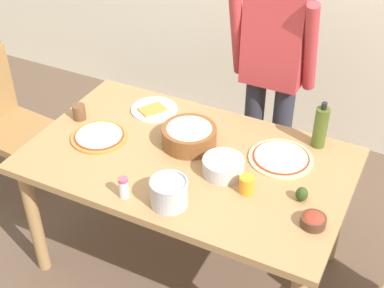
% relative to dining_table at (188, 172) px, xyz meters
% --- Properties ---
extents(ground, '(8.00, 8.00, 0.00)m').
position_rel_dining_table_xyz_m(ground, '(0.00, 0.00, -0.67)').
color(ground, brown).
extents(dining_table, '(1.60, 0.96, 0.76)m').
position_rel_dining_table_xyz_m(dining_table, '(0.00, 0.00, 0.00)').
color(dining_table, '#A37A4C').
rests_on(dining_table, ground).
extents(person_cook, '(0.49, 0.25, 1.62)m').
position_rel_dining_table_xyz_m(person_cook, '(0.16, 0.76, 0.27)').
color(person_cook, '#2D2D38').
rests_on(person_cook, ground).
extents(chair_wooden_left, '(0.43, 0.43, 0.95)m').
position_rel_dining_table_xyz_m(chair_wooden_left, '(-1.32, 0.09, -0.13)').
color(chair_wooden_left, olive).
rests_on(chair_wooden_left, ground).
extents(pizza_raw_on_board, '(0.32, 0.32, 0.02)m').
position_rel_dining_table_xyz_m(pizza_raw_on_board, '(0.42, 0.19, 0.10)').
color(pizza_raw_on_board, beige).
rests_on(pizza_raw_on_board, dining_table).
extents(pizza_cooked_on_tray, '(0.30, 0.30, 0.02)m').
position_rel_dining_table_xyz_m(pizza_cooked_on_tray, '(-0.49, -0.05, 0.10)').
color(pizza_cooked_on_tray, '#C67A33').
rests_on(pizza_cooked_on_tray, dining_table).
extents(plate_with_slice, '(0.26, 0.26, 0.02)m').
position_rel_dining_table_xyz_m(plate_with_slice, '(-0.36, 0.30, 0.10)').
color(plate_with_slice, white).
rests_on(plate_with_slice, dining_table).
extents(popcorn_bowl, '(0.28, 0.28, 0.11)m').
position_rel_dining_table_xyz_m(popcorn_bowl, '(-0.04, 0.10, 0.15)').
color(popcorn_bowl, brown).
rests_on(popcorn_bowl, dining_table).
extents(mixing_bowl_steel, '(0.20, 0.20, 0.08)m').
position_rel_dining_table_xyz_m(mixing_bowl_steel, '(0.21, -0.03, 0.13)').
color(mixing_bowl_steel, '#B7B7BC').
rests_on(mixing_bowl_steel, dining_table).
extents(small_sauce_bowl, '(0.11, 0.11, 0.06)m').
position_rel_dining_table_xyz_m(small_sauce_bowl, '(0.69, -0.18, 0.12)').
color(small_sauce_bowl, '#4C2D1E').
rests_on(small_sauce_bowl, dining_table).
extents(olive_oil_bottle, '(0.07, 0.07, 0.26)m').
position_rel_dining_table_xyz_m(olive_oil_bottle, '(0.55, 0.39, 0.20)').
color(olive_oil_bottle, '#47561E').
rests_on(olive_oil_bottle, dining_table).
extents(steel_pot, '(0.17, 0.17, 0.13)m').
position_rel_dining_table_xyz_m(steel_pot, '(0.08, -0.34, 0.16)').
color(steel_pot, '#B7B7BC').
rests_on(steel_pot, dining_table).
extents(cup_orange, '(0.07, 0.07, 0.08)m').
position_rel_dining_table_xyz_m(cup_orange, '(0.36, -0.11, 0.13)').
color(cup_orange, orange).
rests_on(cup_orange, dining_table).
extents(cup_small_brown, '(0.07, 0.07, 0.08)m').
position_rel_dining_table_xyz_m(cup_small_brown, '(-0.69, 0.05, 0.13)').
color(cup_small_brown, brown).
rests_on(cup_small_brown, dining_table).
extents(salt_shaker, '(0.04, 0.04, 0.11)m').
position_rel_dining_table_xyz_m(salt_shaker, '(-0.13, -0.39, 0.14)').
color(salt_shaker, white).
rests_on(salt_shaker, dining_table).
extents(avocado, '(0.06, 0.06, 0.07)m').
position_rel_dining_table_xyz_m(avocado, '(0.60, -0.05, 0.13)').
color(avocado, '#2D4219').
rests_on(avocado, dining_table).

